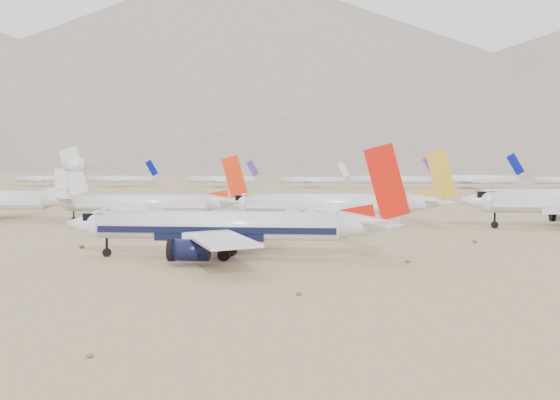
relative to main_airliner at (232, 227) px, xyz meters
name	(u,v)px	position (x,y,z in m)	size (l,w,h in m)	color
ground	(243,262)	(2.32, -3.58, -4.89)	(7000.00, 7000.00, 0.00)	#9A8359
main_airliner	(232,227)	(0.00, 0.00, 0.00)	(50.42, 49.25, 17.79)	silver
row2_gold_tail	(336,205)	(13.79, 59.50, 0.09)	(50.03, 48.93, 17.81)	silver
row2_orange_tail	(146,204)	(-31.86, 63.63, -0.29)	(45.93, 44.93, 16.38)	silver
distant_storage_row	(354,179)	(14.27, 301.80, -0.44)	(520.50, 50.93, 16.26)	silver
mountain_range	(390,81)	(72.50, 1644.43, 185.42)	(7354.00, 3024.00, 470.00)	slate
desert_scrub	(115,287)	(-8.76, -30.07, -4.61)	(247.37, 121.67, 0.63)	brown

